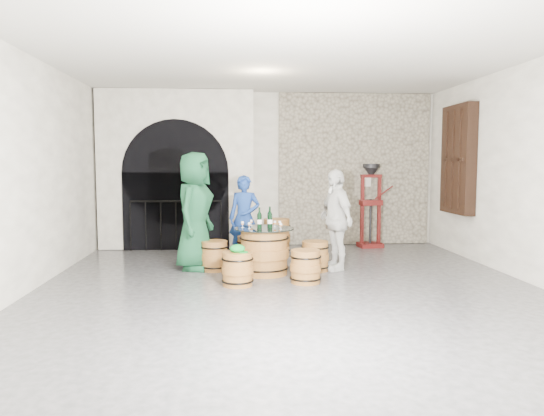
{
  "coord_description": "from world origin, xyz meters",
  "views": [
    {
      "loc": [
        -0.76,
        -6.85,
        1.73
      ],
      "look_at": [
        -0.17,
        0.95,
        1.05
      ],
      "focal_mm": 34.0,
      "sensor_mm": 36.0,
      "label": 1
    }
  ],
  "objects": [
    {
      "name": "ground",
      "position": [
        0.0,
        0.0,
        0.0
      ],
      "size": [
        8.0,
        8.0,
        0.0
      ],
      "primitive_type": "plane",
      "color": "#313134",
      "rests_on": "ground"
    },
    {
      "name": "wall_back",
      "position": [
        0.0,
        4.0,
        1.6
      ],
      "size": [
        8.0,
        0.0,
        8.0
      ],
      "primitive_type": "plane",
      "rotation": [
        1.57,
        0.0,
        0.0
      ],
      "color": "silver",
      "rests_on": "ground"
    },
    {
      "name": "wall_front",
      "position": [
        0.0,
        -4.0,
        1.6
      ],
      "size": [
        8.0,
        0.0,
        8.0
      ],
      "primitive_type": "plane",
      "rotation": [
        -1.57,
        0.0,
        0.0
      ],
      "color": "silver",
      "rests_on": "ground"
    },
    {
      "name": "wall_left",
      "position": [
        -3.5,
        0.0,
        1.6
      ],
      "size": [
        0.0,
        8.0,
        8.0
      ],
      "primitive_type": "plane",
      "rotation": [
        1.57,
        0.0,
        1.57
      ],
      "color": "silver",
      "rests_on": "ground"
    },
    {
      "name": "wall_right",
      "position": [
        3.5,
        0.0,
        1.6
      ],
      "size": [
        0.0,
        8.0,
        8.0
      ],
      "primitive_type": "plane",
      "rotation": [
        1.57,
        0.0,
        -1.57
      ],
      "color": "silver",
      "rests_on": "ground"
    },
    {
      "name": "ceiling",
      "position": [
        0.0,
        0.0,
        3.2
      ],
      "size": [
        8.0,
        8.0,
        0.0
      ],
      "primitive_type": "plane",
      "rotation": [
        3.14,
        0.0,
        0.0
      ],
      "color": "beige",
      "rests_on": "wall_back"
    },
    {
      "name": "stone_facing_panel",
      "position": [
        1.8,
        3.94,
        1.6
      ],
      "size": [
        3.2,
        0.12,
        3.18
      ],
      "primitive_type": "cube",
      "color": "gray",
      "rests_on": "ground"
    },
    {
      "name": "arched_opening",
      "position": [
        -1.9,
        3.74,
        1.58
      ],
      "size": [
        3.1,
        0.6,
        3.19
      ],
      "color": "silver",
      "rests_on": "ground"
    },
    {
      "name": "shuttered_window",
      "position": [
        3.38,
        2.4,
        1.8
      ],
      "size": [
        0.23,
        1.1,
        2.0
      ],
      "color": "black",
      "rests_on": "wall_right"
    },
    {
      "name": "barrel_table",
      "position": [
        -0.28,
        1.08,
        0.36
      ],
      "size": [
        0.94,
        0.94,
        0.73
      ],
      "color": "olive",
      "rests_on": "ground"
    },
    {
      "name": "barrel_stool_left",
      "position": [
        -1.07,
        1.41,
        0.24
      ],
      "size": [
        0.46,
        0.46,
        0.48
      ],
      "color": "olive",
      "rests_on": "ground"
    },
    {
      "name": "barrel_stool_far",
      "position": [
        -0.48,
        1.91,
        0.24
      ],
      "size": [
        0.46,
        0.46,
        0.48
      ],
      "color": "olive",
      "rests_on": "ground"
    },
    {
      "name": "barrel_stool_right",
      "position": [
        0.55,
        1.26,
        0.24
      ],
      "size": [
        0.46,
        0.46,
        0.48
      ],
      "color": "olive",
      "rests_on": "ground"
    },
    {
      "name": "barrel_stool_near_right",
      "position": [
        0.28,
        0.43,
        0.24
      ],
      "size": [
        0.46,
        0.46,
        0.48
      ],
      "color": "olive",
      "rests_on": "ground"
    },
    {
      "name": "barrel_stool_near_left",
      "position": [
        -0.71,
        0.33,
        0.24
      ],
      "size": [
        0.46,
        0.46,
        0.48
      ],
      "color": "olive",
      "rests_on": "ground"
    },
    {
      "name": "green_cap",
      "position": [
        -0.7,
        0.33,
        0.53
      ],
      "size": [
        0.26,
        0.22,
        0.12
      ],
      "color": "#0B7B25",
      "rests_on": "barrel_stool_near_left"
    },
    {
      "name": "person_green",
      "position": [
        -1.39,
        1.54,
        0.96
      ],
      "size": [
        0.86,
        1.08,
        1.91
      ],
      "primitive_type": "imported",
      "rotation": [
        0.0,
        0.0,
        1.26
      ],
      "color": "#124126",
      "rests_on": "ground"
    },
    {
      "name": "person_blue",
      "position": [
        -0.56,
        2.26,
        0.76
      ],
      "size": [
        0.61,
        0.46,
        1.52
      ],
      "primitive_type": "imported",
      "rotation": [
        0.0,
        0.0,
        -0.18
      ],
      "color": "navy",
      "rests_on": "ground"
    },
    {
      "name": "person_white",
      "position": [
        0.89,
        1.34,
        0.82
      ],
      "size": [
        0.65,
        1.03,
        1.64
      ],
      "primitive_type": "imported",
      "rotation": [
        0.0,
        0.0,
        -1.29
      ],
      "color": "silver",
      "rests_on": "ground"
    },
    {
      "name": "wine_bottle_left",
      "position": [
        -0.36,
        1.07,
        0.86
      ],
      "size": [
        0.08,
        0.08,
        0.32
      ],
      "color": "black",
      "rests_on": "barrel_table"
    },
    {
      "name": "wine_bottle_center",
      "position": [
        -0.19,
        1.07,
        0.86
      ],
      "size": [
        0.08,
        0.08,
        0.32
      ],
      "color": "black",
      "rests_on": "barrel_table"
    },
    {
      "name": "wine_bottle_right",
      "position": [
        -0.19,
        1.21,
        0.86
      ],
      "size": [
        0.08,
        0.08,
        0.32
      ],
      "color": "black",
      "rests_on": "barrel_table"
    },
    {
      "name": "tasting_glass_a",
      "position": [
        -0.52,
        1.03,
        0.77
      ],
      "size": [
        0.05,
        0.05,
        0.1
      ],
      "primitive_type": null,
      "color": "#AF5C22",
      "rests_on": "barrel_table"
    },
    {
      "name": "tasting_glass_b",
      "position": [
        -0.03,
        1.18,
        0.77
      ],
      "size": [
        0.05,
        0.05,
        0.1
      ],
      "primitive_type": null,
      "color": "#AF5C22",
      "rests_on": "barrel_table"
    },
    {
      "name": "tasting_glass_c",
      "position": [
        -0.47,
        1.4,
        0.77
      ],
      "size": [
        0.05,
        0.05,
        0.1
      ],
      "primitive_type": null,
      "color": "#AF5C22",
      "rests_on": "barrel_table"
    },
    {
      "name": "tasting_glass_d",
      "position": [
        -0.11,
        1.22,
        0.77
      ],
      "size": [
        0.05,
        0.05,
        0.1
      ],
      "primitive_type": null,
      "color": "#AF5C22",
      "rests_on": "barrel_table"
    },
    {
      "name": "tasting_glass_e",
      "position": [
        -0.04,
        0.9,
        0.77
      ],
      "size": [
        0.05,
        0.05,
        0.1
      ],
      "primitive_type": null,
      "color": "#AF5C22",
      "rests_on": "barrel_table"
    },
    {
      "name": "tasting_glass_f",
      "position": [
        -0.62,
        1.16,
        0.77
      ],
      "size": [
        0.05,
        0.05,
        0.1
      ],
      "primitive_type": null,
      "color": "#AF5C22",
      "rests_on": "barrel_table"
    },
    {
      "name": "side_barrel",
      "position": [
        0.05,
        2.67,
        0.34
      ],
      "size": [
        0.52,
        0.52,
        0.69
      ],
      "rotation": [
        0.0,
        0.0,
        -0.41
      ],
      "color": "olive",
      "rests_on": "ground"
    },
    {
      "name": "corking_press",
      "position": [
        2.06,
        3.5,
        1.0
      ],
      "size": [
        0.72,
        0.42,
        1.72
      ],
      "rotation": [
        0.0,
        0.0,
        0.09
      ],
      "color": "#55120E",
      "rests_on": "ground"
    },
    {
      "name": "control_box",
      "position": [
        2.05,
        3.86,
        1.35
      ],
      "size": [
        0.18,
        0.1,
        0.22
      ],
      "primitive_type": "cube",
      "color": "silver",
      "rests_on": "wall_back"
    }
  ]
}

